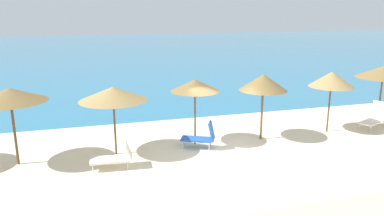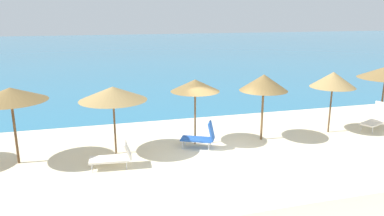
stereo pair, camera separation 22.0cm
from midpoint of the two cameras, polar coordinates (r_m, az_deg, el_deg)
ground_plane at (r=13.85m, az=6.13°, el=-7.61°), size 160.00×160.00×0.00m
sea_water at (r=55.04m, az=-10.49°, el=8.96°), size 160.00×74.59×0.01m
beach_umbrella_1 at (r=13.90m, az=-26.01°, el=1.90°), size 2.45×2.45×2.75m
beach_umbrella_2 at (r=13.72m, az=-11.76°, el=2.21°), size 2.50×2.50×2.60m
beach_umbrella_3 at (r=14.47m, az=0.93°, el=3.51°), size 1.95×1.95×2.68m
beach_umbrella_4 at (r=15.29m, az=11.50°, el=3.88°), size 1.99×1.99×2.79m
beach_umbrella_5 at (r=17.14m, az=21.44°, el=4.12°), size 1.95×1.95×2.73m
lounge_chair_0 at (r=18.93m, az=27.09°, el=-1.48°), size 1.62×1.15×1.22m
lounge_chair_1 at (r=14.48m, az=1.93°, el=-4.47°), size 1.43×1.11×1.11m
lounge_chair_2 at (r=13.03m, az=-11.51°, el=-7.42°), size 1.49×0.77×0.91m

